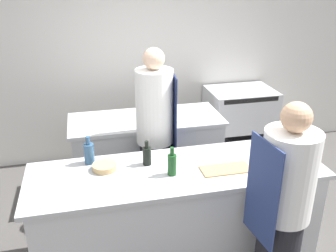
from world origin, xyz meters
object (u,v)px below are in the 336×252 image
Objects in this scene: bowl_mixing_large at (105,167)px; bowl_prep_small at (285,167)px; bottle_vinegar at (172,164)px; bottle_olive_oil at (89,153)px; chef_at_stove at (155,135)px; oven_range at (239,123)px; bottle_wine at (147,155)px; chef_at_prep_near at (283,208)px.

bowl_mixing_large is 0.83× the size of bowl_prep_small.
bottle_olive_oil is at bearing 151.53° from bottle_vinegar.
chef_at_stove is 7.20× the size of bottle_vinegar.
bowl_mixing_large is (0.12, -0.15, -0.07)m from bottle_olive_oil.
bowl_prep_small is at bearing -17.62° from bottle_olive_oil.
bottle_olive_oil is 1.23× the size of bowl_mixing_large.
bottle_wine reaches higher than oven_range.
bottle_vinegar is (0.65, -0.35, -0.00)m from bottle_olive_oil.
bowl_mixing_large is at bearing -140.08° from oven_range.
chef_at_stove reaches higher than bottle_vinegar.
oven_range and bowl_prep_small have the same top height.
bottle_wine is (-0.88, 0.76, 0.16)m from chef_at_prep_near.
bottle_olive_oil is (-2.04, -1.47, 0.51)m from oven_range.
chef_at_prep_near is 0.93× the size of chef_at_stove.
chef_at_stove is 0.81m from bowl_mixing_large.
bottle_olive_oil reaches higher than bowl_prep_small.
chef_at_stove is 7.24× the size of bowl_prep_small.
bowl_mixing_large is (-1.93, -1.61, 0.44)m from oven_range.
bowl_mixing_large is (-0.55, -0.59, 0.02)m from chef_at_stove.
chef_at_prep_near is 0.47m from bowl_prep_small.
oven_range is 1.76m from chef_at_stove.
bottle_wine is at bearing -15.88° from bottle_olive_oil.
chef_at_stove is (-1.37, -1.02, 0.41)m from oven_range.
chef_at_prep_near reaches higher than bowl_prep_small.
oven_range is at bearing 76.79° from bowl_prep_small.
bottle_wine is at bearing 1.37° from bowl_mixing_large.
chef_at_stove is 8.72× the size of bowl_mixing_large.
chef_at_stove is at bearing 72.05° from bottle_wine.
bottle_wine is (-1.56, -1.60, 0.50)m from oven_range.
bottle_wine is at bearing -12.59° from chef_at_stove.
oven_range is 2.55m from bowl_mixing_large.
bottle_olive_oil is 1.02× the size of bowl_prep_small.
oven_range reaches higher than bowl_mixing_large.
chef_at_prep_near is 1.17m from bottle_wine.
bottle_olive_oil is 0.74m from bottle_vinegar.
chef_at_stove reaches higher than chef_at_prep_near.
oven_range is 4.66× the size of bowl_mixing_large.
bottle_vinegar is 0.27m from bottle_wine.
bottle_olive_oil is 1.02× the size of bottle_vinegar.
chef_at_prep_near is at bearing -119.30° from bowl_prep_small.
bottle_wine reaches higher than bowl_mixing_large.
bottle_wine is 0.37m from bowl_mixing_large.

